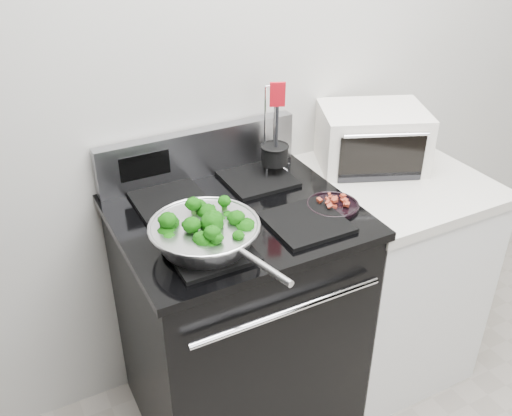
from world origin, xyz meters
TOP-DOWN VIEW (x-y plane):
  - back_wall at (0.00, 1.75)m, footprint 4.00×0.02m
  - gas_range at (-0.30, 1.41)m, footprint 0.79×0.69m
  - counter at (0.39, 1.41)m, footprint 0.62×0.68m
  - skillet at (-0.47, 1.27)m, footprint 0.34×0.52m
  - broccoli_pile at (-0.47, 1.27)m, footprint 0.26×0.26m
  - bacon_plate at (0.01, 1.29)m, footprint 0.18×0.18m
  - utensil_holder at (-0.05, 1.59)m, footprint 0.12×0.12m
  - toaster_oven at (0.36, 1.55)m, footprint 0.48×0.43m

SIDE VIEW (x-z plane):
  - counter at x=0.39m, z-range 0.00..0.92m
  - gas_range at x=-0.30m, z-range -0.08..1.05m
  - bacon_plate at x=0.01m, z-range 0.95..0.99m
  - skillet at x=-0.47m, z-range 0.97..1.04m
  - utensil_holder at x=-0.05m, z-range 0.83..1.20m
  - broccoli_pile at x=-0.47m, z-range 0.98..1.07m
  - toaster_oven at x=0.36m, z-range 0.92..1.15m
  - back_wall at x=0.00m, z-range 0.00..2.70m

